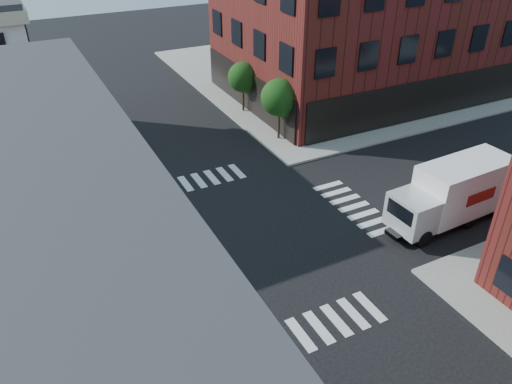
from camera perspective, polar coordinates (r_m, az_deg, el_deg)
The scene contains 8 objects.
ground at distance 26.69m, azimuth -1.05°, elevation -5.43°, with size 120.00×120.00×0.00m, color black.
sidewalk_ne at distance 52.80m, azimuth 9.77°, elevation 13.45°, with size 30.00×30.00×0.15m, color gray.
building_ne at distance 47.19m, azimuth 13.61°, elevation 18.39°, with size 25.00×16.00×12.00m, color #4A1812.
tree_near at distance 36.07m, azimuth 2.80°, elevation 10.55°, with size 2.69×2.69×4.49m.
tree_far at distance 41.17m, azimuth -1.41°, elevation 12.84°, with size 2.43×2.43×4.07m.
signal_pole at distance 18.37m, azimuth -11.24°, elevation -15.09°, with size 1.29×1.24×4.60m.
box_truck at distance 29.22m, azimuth 21.66°, elevation -0.07°, with size 7.80×2.65×3.49m.
traffic_cone at distance 21.04m, azimuth -7.83°, elevation -16.97°, with size 0.43×0.43×0.77m.
Camera 1 is at (-9.23, -19.24, 16.02)m, focal length 35.00 mm.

